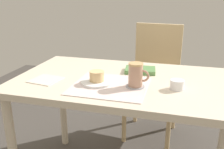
{
  "coord_description": "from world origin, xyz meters",
  "views": [
    {
      "loc": [
        0.25,
        -1.29,
        1.19
      ],
      "look_at": [
        -0.08,
        -0.09,
        0.77
      ],
      "focal_mm": 40.0,
      "sensor_mm": 36.0,
      "label": 1
    }
  ],
  "objects_px": {
    "small_book": "(140,70)",
    "dining_table": "(130,92)",
    "wooden_chair": "(154,77)",
    "sugar_bowl": "(177,85)",
    "pastry": "(97,76)",
    "coffee_mug": "(136,75)",
    "pastry_plate": "(97,82)"
  },
  "relations": [
    {
      "from": "pastry",
      "to": "coffee_mug",
      "type": "xyz_separation_m",
      "value": [
        0.21,
        0.0,
        0.03
      ]
    },
    {
      "from": "small_book",
      "to": "dining_table",
      "type": "bearing_deg",
      "value": -110.1
    },
    {
      "from": "wooden_chair",
      "to": "pastry",
      "type": "relative_size",
      "value": 12.14
    },
    {
      "from": "dining_table",
      "to": "sugar_bowl",
      "type": "distance_m",
      "value": 0.29
    },
    {
      "from": "coffee_mug",
      "to": "sugar_bowl",
      "type": "distance_m",
      "value": 0.21
    },
    {
      "from": "sugar_bowl",
      "to": "small_book",
      "type": "relative_size",
      "value": 0.39
    },
    {
      "from": "wooden_chair",
      "to": "pastry_plate",
      "type": "distance_m",
      "value": 0.88
    },
    {
      "from": "pastry",
      "to": "coffee_mug",
      "type": "bearing_deg",
      "value": 0.34
    },
    {
      "from": "coffee_mug",
      "to": "sugar_bowl",
      "type": "bearing_deg",
      "value": 8.4
    },
    {
      "from": "wooden_chair",
      "to": "small_book",
      "type": "bearing_deg",
      "value": 91.28
    },
    {
      "from": "dining_table",
      "to": "sugar_bowl",
      "type": "bearing_deg",
      "value": -18.15
    },
    {
      "from": "pastry_plate",
      "to": "small_book",
      "type": "height_order",
      "value": "small_book"
    },
    {
      "from": "dining_table",
      "to": "small_book",
      "type": "relative_size",
      "value": 7.12
    },
    {
      "from": "pastry_plate",
      "to": "sugar_bowl",
      "type": "bearing_deg",
      "value": 4.34
    },
    {
      "from": "pastry_plate",
      "to": "coffee_mug",
      "type": "height_order",
      "value": "coffee_mug"
    },
    {
      "from": "dining_table",
      "to": "small_book",
      "type": "distance_m",
      "value": 0.17
    },
    {
      "from": "coffee_mug",
      "to": "small_book",
      "type": "distance_m",
      "value": 0.27
    },
    {
      "from": "sugar_bowl",
      "to": "small_book",
      "type": "xyz_separation_m",
      "value": [
        -0.22,
        0.23,
        -0.01
      ]
    },
    {
      "from": "coffee_mug",
      "to": "sugar_bowl",
      "type": "height_order",
      "value": "coffee_mug"
    },
    {
      "from": "wooden_chair",
      "to": "sugar_bowl",
      "type": "xyz_separation_m",
      "value": [
        0.19,
        -0.79,
        0.25
      ]
    },
    {
      "from": "coffee_mug",
      "to": "small_book",
      "type": "height_order",
      "value": "coffee_mug"
    },
    {
      "from": "coffee_mug",
      "to": "small_book",
      "type": "xyz_separation_m",
      "value": [
        -0.02,
        0.26,
        -0.06
      ]
    },
    {
      "from": "sugar_bowl",
      "to": "pastry_plate",
      "type": "bearing_deg",
      "value": -175.66
    },
    {
      "from": "sugar_bowl",
      "to": "coffee_mug",
      "type": "bearing_deg",
      "value": -171.6
    },
    {
      "from": "coffee_mug",
      "to": "sugar_bowl",
      "type": "xyz_separation_m",
      "value": [
        0.2,
        0.03,
        -0.04
      ]
    },
    {
      "from": "dining_table",
      "to": "sugar_bowl",
      "type": "relative_size",
      "value": 18.32
    },
    {
      "from": "wooden_chair",
      "to": "pastry",
      "type": "xyz_separation_m",
      "value": [
        -0.23,
        -0.82,
        0.26
      ]
    },
    {
      "from": "dining_table",
      "to": "wooden_chair",
      "type": "height_order",
      "value": "wooden_chair"
    },
    {
      "from": "wooden_chair",
      "to": "pastry",
      "type": "bearing_deg",
      "value": 79.55
    },
    {
      "from": "coffee_mug",
      "to": "wooden_chair",
      "type": "bearing_deg",
      "value": 88.76
    },
    {
      "from": "dining_table",
      "to": "wooden_chair",
      "type": "xyz_separation_m",
      "value": [
        0.07,
        0.7,
        -0.14
      ]
    },
    {
      "from": "dining_table",
      "to": "small_book",
      "type": "bearing_deg",
      "value": 76.5
    }
  ]
}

